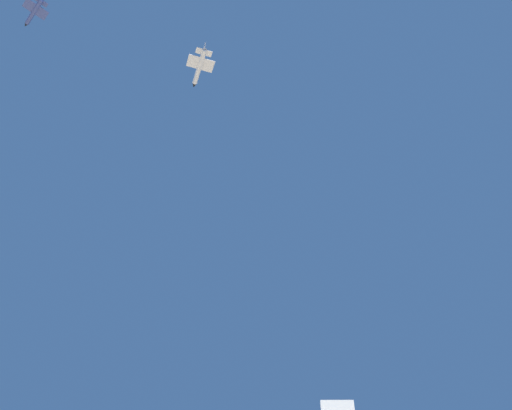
{
  "coord_description": "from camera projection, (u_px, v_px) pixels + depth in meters",
  "views": [
    {
      "loc": [
        -16.13,
        85.5,
        2.1
      ],
      "look_at": [
        -4.19,
        14.73,
        49.36
      ],
      "focal_mm": 29.92,
      "sensor_mm": 36.0,
      "label": 1
    }
  ],
  "objects": [
    {
      "name": "chase_jet_trailing",
      "position": [
        34.0,
        12.0,
        154.54
      ],
      "size": [
        14.12,
        11.15,
        4.0
      ],
      "rotation": [
        0.0,
        0.0,
        -0.61
      ],
      "color": "#38478C"
    },
    {
      "name": "chase_jet_right_wing",
      "position": [
        199.0,
        67.0,
        130.11
      ],
      "size": [
        10.1,
        14.63,
        4.0
      ],
      "rotation": [
        0.0,
        0.0,
        -1.06
      ],
      "color": "silver"
    }
  ]
}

